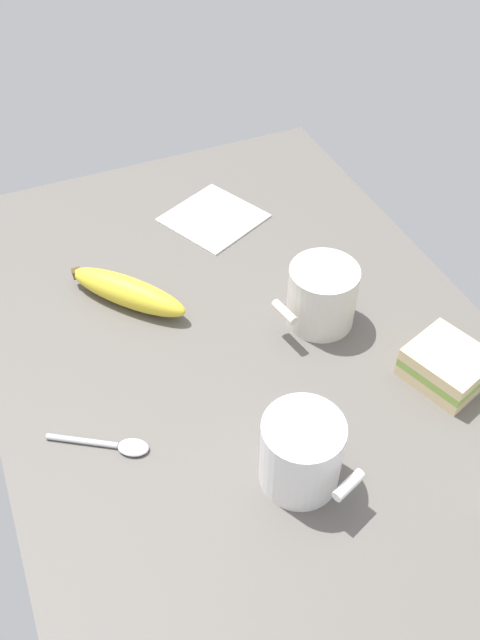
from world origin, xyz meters
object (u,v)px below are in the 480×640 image
Objects in this scene: sandwich_main at (447,365)px; banana at (128,292)px; paper_napkin at (213,218)px; spoon at (114,445)px; coffee_mug_black at (302,452)px; coffee_mug_milky at (322,295)px.

sandwich_main is 0.68× the size of banana.
sandwich_main is 43.85cm from paper_napkin.
spoon is (6.24, 40.28, -1.82)cm from sandwich_main.
paper_napkin is at bearing -36.58° from spoon.
coffee_mug_black reaches higher than coffee_mug_milky.
coffee_mug_black is 23.59cm from sandwich_main.
spoon is at bearing 159.20° from banana.
sandwich_main reaches higher than paper_napkin.
spoon is at bearing 56.25° from coffee_mug_black.
coffee_mug_black is 24.48cm from coffee_mug_milky.
coffee_mug_milky reaches higher than banana.
coffee_mug_milky is 27.21cm from paper_napkin.
paper_napkin is at bearing 10.20° from coffee_mug_milky.
paper_napkin is at bearing 18.83° from sandwich_main.
banana is (28.24, 31.92, -0.12)cm from sandwich_main.
coffee_mug_black is at bearing -164.86° from banana.
spoon is 43.86cm from paper_napkin.
coffee_mug_black reaches higher than spoon.
coffee_mug_black is 0.96× the size of coffee_mug_milky.
paper_napkin is at bearing -10.47° from coffee_mug_black.
coffee_mug_black is 34.99cm from banana.
banana is (13.21, 22.54, -2.42)cm from coffee_mug_milky.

